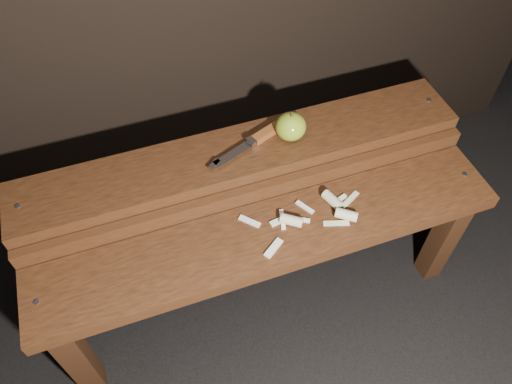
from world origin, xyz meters
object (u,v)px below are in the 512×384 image
object	(u,v)px
knife	(259,138)
apple	(291,126)
bench_rear_tier	(243,172)
bench_front_tier	(272,250)

from	to	relation	value
knife	apple	bearing A→B (deg)	-9.49
bench_rear_tier	apple	xyz separation A→B (m)	(0.13, 0.00, 0.12)
knife	bench_rear_tier	bearing A→B (deg)	-161.19
bench_rear_tier	apple	world-z (taller)	apple
bench_rear_tier	knife	size ratio (longest dim) A/B	5.06
apple	knife	xyz separation A→B (m)	(-0.08, 0.01, -0.03)
bench_front_tier	apple	world-z (taller)	apple
apple	knife	size ratio (longest dim) A/B	0.36
bench_front_tier	bench_rear_tier	world-z (taller)	bench_rear_tier
bench_rear_tier	knife	xyz separation A→B (m)	(0.05, 0.02, 0.10)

